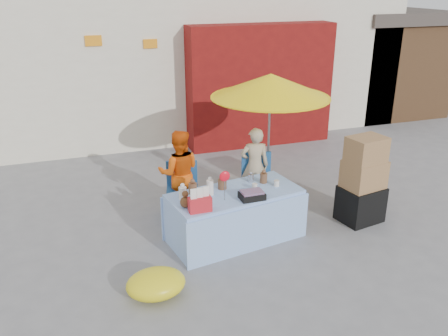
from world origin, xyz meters
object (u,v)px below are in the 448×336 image
object	(u,v)px
chair_right	(257,191)
umbrella	(271,86)
market_table	(234,215)
vendor_beige	(255,166)
box_stack	(363,183)
vendor_orange	(179,173)
chair_left	(183,201)

from	to	relation	value
chair_right	umbrella	distance (m)	1.69
market_table	vendor_beige	world-z (taller)	vendor_beige
umbrella	chair_right	bearing A→B (deg)	-136.13
umbrella	box_stack	distance (m)	2.05
vendor_orange	umbrella	size ratio (longest dim) A/B	0.65
market_table	umbrella	bearing A→B (deg)	39.50
chair_right	umbrella	size ratio (longest dim) A/B	0.41
chair_left	box_stack	bearing A→B (deg)	-7.15
chair_right	box_stack	size ratio (longest dim) A/B	0.63
market_table	chair_left	xyz separation A→B (m)	(-0.53, 0.89, -0.11)
chair_left	chair_right	bearing A→B (deg)	14.20
vendor_orange	umbrella	world-z (taller)	umbrella
market_table	vendor_orange	xyz separation A→B (m)	(-0.53, 1.03, 0.31)
market_table	box_stack	bearing A→B (deg)	-12.46
box_stack	vendor_beige	bearing A→B (deg)	138.87
market_table	chair_right	bearing A→B (deg)	41.41
chair_right	box_stack	bearing A→B (deg)	-23.44
chair_left	umbrella	bearing A→B (deg)	24.63
umbrella	market_table	bearing A→B (deg)	-130.78
chair_left	chair_right	distance (m)	1.25
market_table	vendor_beige	distance (m)	1.28
chair_right	umbrella	bearing A→B (deg)	58.07
chair_right	market_table	bearing A→B (deg)	-114.67
vendor_beige	umbrella	world-z (taller)	umbrella
market_table	chair_left	world-z (taller)	market_table
vendor_beige	chair_left	bearing A→B (deg)	20.36
chair_left	vendor_orange	bearing A→B (deg)	105.84
umbrella	chair_left	bearing A→B (deg)	-169.57
chair_right	box_stack	distance (m)	1.66
market_table	vendor_orange	world-z (taller)	vendor_orange
chair_left	vendor_beige	size ratio (longest dim) A/B	0.66
chair_left	vendor_beige	bearing A→B (deg)	20.36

